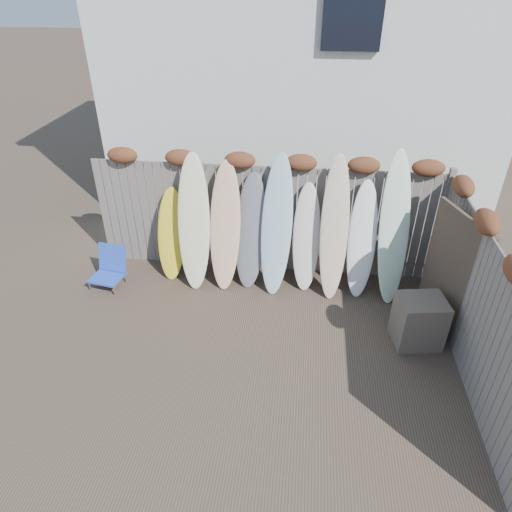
# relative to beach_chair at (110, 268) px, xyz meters

# --- Properties ---
(ground) EXTENTS (80.00, 80.00, 0.00)m
(ground) POSITION_rel_beach_chair_xyz_m (2.63, -1.58, -0.32)
(ground) COLOR #493A2D
(back_fence) EXTENTS (6.05, 0.28, 2.24)m
(back_fence) POSITION_rel_beach_chair_xyz_m (2.69, 0.81, 0.86)
(back_fence) COLOR slate
(back_fence) RESTS_ON ground
(right_fence) EXTENTS (0.28, 4.40, 2.24)m
(right_fence) POSITION_rel_beach_chair_xyz_m (5.62, -1.33, 0.82)
(right_fence) COLOR slate
(right_fence) RESTS_ON ground
(house) EXTENTS (8.50, 5.50, 6.33)m
(house) POSITION_rel_beach_chair_xyz_m (3.13, 4.92, 2.88)
(house) COLOR silver
(house) RESTS_ON ground
(beach_chair) EXTENTS (0.61, 0.64, 0.69)m
(beach_chair) POSITION_rel_beach_chair_xyz_m (0.00, 0.00, 0.00)
(beach_chair) COLOR blue
(beach_chair) RESTS_ON ground
(wooden_crate) EXTENTS (0.74, 0.65, 0.77)m
(wooden_crate) POSITION_rel_beach_chair_xyz_m (5.09, -0.92, 0.06)
(wooden_crate) COLOR #695D4F
(wooden_crate) RESTS_ON ground
(lattice_panel) EXTENTS (0.46, 1.25, 1.95)m
(lattice_panel) POSITION_rel_beach_chair_xyz_m (5.52, -0.56, 0.65)
(lattice_panel) COLOR #483F2B
(lattice_panel) RESTS_ON ground
(surfboard_0) EXTENTS (0.53, 0.60, 1.61)m
(surfboard_0) POSITION_rel_beach_chair_xyz_m (1.03, 0.45, 0.48)
(surfboard_0) COLOR yellow
(surfboard_0) RESTS_ON ground
(surfboard_1) EXTENTS (0.61, 0.84, 2.25)m
(surfboard_1) POSITION_rel_beach_chair_xyz_m (1.49, 0.33, 0.80)
(surfboard_1) COLOR beige
(surfboard_1) RESTS_ON ground
(surfboard_2) EXTENTS (0.54, 0.77, 2.15)m
(surfboard_2) POSITION_rel_beach_chair_xyz_m (2.02, 0.36, 0.75)
(surfboard_2) COLOR #FFC076
(surfboard_2) RESTS_ON ground
(surfboard_3) EXTENTS (0.60, 0.74, 1.94)m
(surfboard_3) POSITION_rel_beach_chair_xyz_m (2.44, 0.42, 0.65)
(surfboard_3) COLOR slate
(surfboard_3) RESTS_ON ground
(surfboard_4) EXTENTS (0.58, 0.85, 2.30)m
(surfboard_4) POSITION_rel_beach_chair_xyz_m (2.89, 0.34, 0.83)
(surfboard_4) COLOR #A4C6DB
(surfboard_4) RESTS_ON ground
(surfboard_5) EXTENTS (0.49, 0.66, 1.80)m
(surfboard_5) POSITION_rel_beach_chair_xyz_m (3.39, 0.44, 0.58)
(surfboard_5) COLOR silver
(surfboard_5) RESTS_ON ground
(surfboard_6) EXTENTS (0.47, 0.82, 2.32)m
(surfboard_6) POSITION_rel_beach_chair_xyz_m (3.83, 0.33, 0.84)
(surfboard_6) COLOR beige
(surfboard_6) RESTS_ON ground
(surfboard_7) EXTENTS (0.49, 0.70, 1.92)m
(surfboard_7) POSITION_rel_beach_chair_xyz_m (4.30, 0.38, 0.64)
(surfboard_7) COLOR white
(surfboard_7) RESTS_ON ground
(surfboard_8) EXTENTS (0.55, 0.89, 2.43)m
(surfboard_8) POSITION_rel_beach_chair_xyz_m (4.78, 0.34, 0.89)
(surfboard_8) COLOR silver
(surfboard_8) RESTS_ON ground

